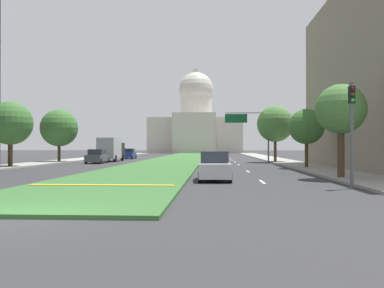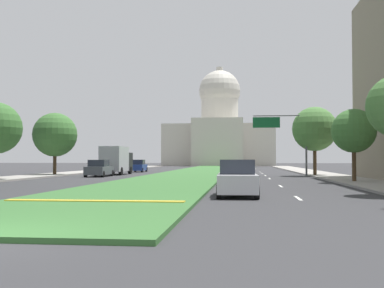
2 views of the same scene
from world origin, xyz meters
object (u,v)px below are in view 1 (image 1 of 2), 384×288
object	(u,v)px
street_tree_left_far	(59,128)
capitol_building	(196,127)
street_tree_right_far	(275,124)
sedan_distant	(129,154)
street_tree_right_mid	(306,127)
sedan_lead_stopped	(214,167)
sedan_midblock	(97,157)
street_tree_right_near	(341,110)
traffic_light_near_right	(352,121)
box_truck_delivery	(111,149)
overhead_guide_sign	(252,126)
street_tree_left_mid	(10,123)

from	to	relation	value
street_tree_left_far	capitol_building	bearing A→B (deg)	79.75
street_tree_right_far	sedan_distant	size ratio (longest dim) A/B	1.62
street_tree_left_far	street_tree_right_mid	bearing A→B (deg)	-23.41
sedan_lead_stopped	sedan_distant	bearing A→B (deg)	109.02
street_tree_left_far	sedan_midblock	xyz separation A→B (m)	(5.59, -2.17, -3.60)
capitol_building	street_tree_left_far	size ratio (longest dim) A/B	4.24
street_tree_left_far	sedan_midblock	size ratio (longest dim) A/B	1.52
street_tree_right_near	street_tree_right_mid	xyz separation A→B (m)	(0.67, 12.06, -0.46)
traffic_light_near_right	sedan_distant	bearing A→B (deg)	114.70
traffic_light_near_right	sedan_distant	xyz separation A→B (m)	(-20.55, 44.67, -2.52)
traffic_light_near_right	street_tree_left_far	bearing A→B (deg)	131.45
street_tree_right_far	box_truck_delivery	bearing A→B (deg)	173.56
street_tree_left_far	sedan_lead_stopped	xyz separation A→B (m)	(19.76, -25.49, -3.58)
street_tree_left_far	sedan_distant	distance (m)	16.27
sedan_distant	sedan_lead_stopped	bearing A→B (deg)	-70.98
box_truck_delivery	street_tree_right_far	bearing A→B (deg)	-6.44
overhead_guide_sign	street_tree_right_mid	world-z (taller)	overhead_guide_sign
street_tree_right_mid	sedan_lead_stopped	xyz separation A→B (m)	(-8.61, -13.20, -3.07)
traffic_light_near_right	overhead_guide_sign	distance (m)	30.60
street_tree_right_mid	street_tree_left_mid	bearing A→B (deg)	179.67
traffic_light_near_right	capitol_building	bearing A→B (deg)	96.47
street_tree_left_mid	sedan_midblock	world-z (taller)	street_tree_left_mid
street_tree_left_far	sedan_lead_stopped	size ratio (longest dim) A/B	1.61
capitol_building	sedan_midblock	distance (m)	81.37
street_tree_right_far	sedan_lead_stopped	distance (m)	28.36
street_tree_left_mid	box_truck_delivery	size ratio (longest dim) A/B	1.01
overhead_guide_sign	street_tree_right_far	bearing A→B (deg)	16.13
street_tree_right_far	capitol_building	bearing A→B (deg)	99.92
sedan_lead_stopped	capitol_building	bearing A→B (deg)	93.08
street_tree_left_far	street_tree_right_far	size ratio (longest dim) A/B	0.93
traffic_light_near_right	box_truck_delivery	world-z (taller)	traffic_light_near_right
street_tree_right_far	overhead_guide_sign	bearing A→B (deg)	-163.87
capitol_building	traffic_light_near_right	distance (m)	109.15
street_tree_left_far	street_tree_right_far	world-z (taller)	street_tree_right_far
overhead_guide_sign	street_tree_right_near	world-z (taller)	overhead_guide_sign
street_tree_left_far	box_truck_delivery	bearing A→B (deg)	34.54
street_tree_left_mid	sedan_midblock	distance (m)	11.96
capitol_building	overhead_guide_sign	world-z (taller)	capitol_building
overhead_guide_sign	street_tree_right_near	bearing A→B (deg)	-82.85
capitol_building	sedan_distant	distance (m)	64.65
street_tree_left_mid	street_tree_right_mid	distance (m)	28.41
street_tree_right_near	street_tree_left_far	size ratio (longest dim) A/B	0.88
street_tree_right_mid	box_truck_delivery	distance (m)	27.96
street_tree_left_far	box_truck_delivery	size ratio (longest dim) A/B	1.06
street_tree_right_mid	box_truck_delivery	size ratio (longest dim) A/B	0.87
traffic_light_near_right	street_tree_right_mid	distance (m)	17.78
street_tree_right_far	sedan_midblock	xyz separation A→B (m)	(-22.04, -3.62, -4.12)
street_tree_right_near	traffic_light_near_right	bearing A→B (deg)	-102.60
sedan_lead_stopped	sedan_midblock	bearing A→B (deg)	121.28
street_tree_right_far	sedan_distant	world-z (taller)	street_tree_right_far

